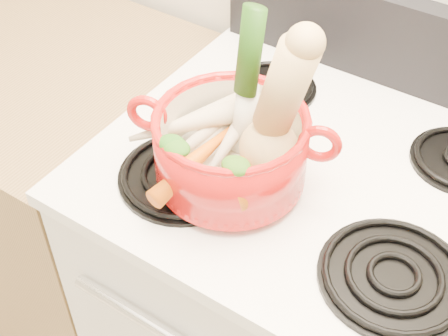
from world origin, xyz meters
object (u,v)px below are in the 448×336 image
Objects in this scene: squash at (280,110)px; leek at (246,82)px; stove_body at (302,321)px; dutch_oven at (231,148)px.

leek is at bearing -179.03° from squash.
dutch_oven is (-0.12, -0.12, 0.57)m from stove_body.
dutch_oven is 0.12m from squash.
squash is at bearing -114.75° from stove_body.
squash reaches higher than stove_body.
stove_body is 3.49× the size of leek.
leek is at bearing 80.35° from dutch_oven.
squash is 0.98× the size of leek.
leek is (-0.13, -0.07, 0.66)m from stove_body.
dutch_oven is at bearing -76.55° from leek.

